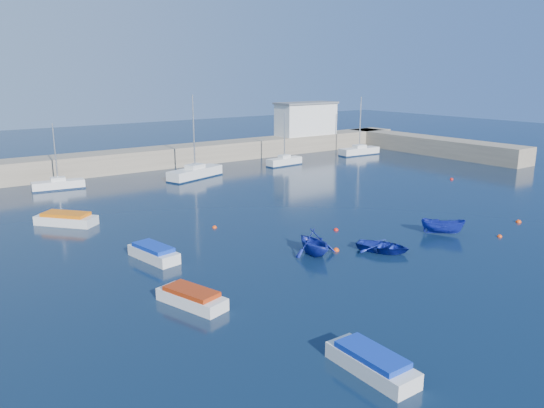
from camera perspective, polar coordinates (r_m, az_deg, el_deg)
ground at (r=35.51m, az=14.14°, el=-7.17°), size 220.00×220.00×0.00m
back_wall at (r=72.50m, az=-14.94°, el=4.57°), size 96.00×4.50×2.60m
right_arm at (r=88.33m, az=16.61°, el=6.08°), size 4.50×32.00×2.60m
harbor_office at (r=87.41m, az=3.68°, el=9.06°), size 10.00×4.00×5.00m
sailboat_5 at (r=62.94m, az=-22.00°, el=1.95°), size 5.59×2.23×7.23m
sailboat_6 at (r=65.26m, az=-8.27°, el=3.35°), size 7.92×4.44×10.01m
sailboat_7 at (r=73.61m, az=1.33°, el=4.62°), size 5.45×1.87×7.22m
sailboat_8 at (r=84.31m, az=9.36°, el=5.66°), size 6.91×2.34×8.94m
motorboat_0 at (r=30.09m, az=-8.64°, el=-9.92°), size 2.62×4.48×0.95m
motorboat_1 at (r=37.52m, az=-12.62°, el=-5.13°), size 2.18×4.43×1.04m
motorboat_2 at (r=48.12m, az=-21.27°, el=-1.51°), size 4.67×5.07×1.05m
motorboat_3 at (r=24.06m, az=10.67°, el=-16.42°), size 1.56×4.33×1.01m
dinghy_center at (r=39.01m, az=11.84°, el=-4.50°), size 4.15×4.60×0.78m
dinghy_left at (r=37.53m, az=4.54°, el=-4.10°), size 3.53×3.95×1.88m
dinghy_right at (r=44.25m, az=17.90°, el=-2.33°), size 3.00×3.44×1.29m
buoy_0 at (r=38.79m, az=6.90°, el=-5.01°), size 0.46×0.46×0.46m
buoy_1 at (r=43.68m, az=6.89°, el=-2.83°), size 0.40×0.40×0.40m
buoy_2 at (r=50.36m, az=24.98°, el=-1.80°), size 0.48×0.48×0.48m
buoy_3 at (r=44.31m, az=-6.20°, el=-2.56°), size 0.40×0.40×0.40m
buoy_4 at (r=67.47m, az=18.75°, el=2.51°), size 0.43×0.43×0.43m
buoy_5 at (r=45.34m, az=23.28°, el=-3.27°), size 0.39×0.39×0.39m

